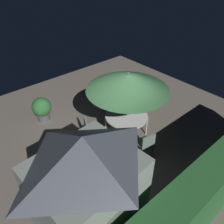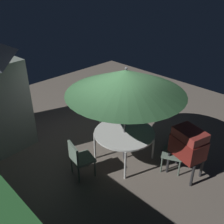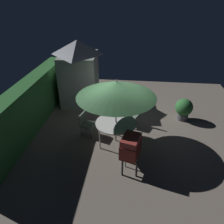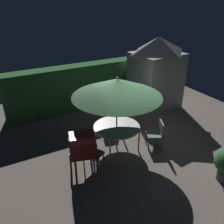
% 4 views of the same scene
% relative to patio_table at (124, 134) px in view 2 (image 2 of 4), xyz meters
% --- Properties ---
extents(ground_plane, '(11.00, 11.00, 0.00)m').
position_rel_patio_table_xyz_m(ground_plane, '(0.58, -0.09, -0.73)').
color(ground_plane, '#6B6056').
extents(patio_table, '(1.45, 1.45, 0.79)m').
position_rel_patio_table_xyz_m(patio_table, '(0.00, 0.00, 0.00)').
color(patio_table, white).
rests_on(patio_table, ground).
extents(patio_umbrella, '(2.66, 2.66, 2.40)m').
position_rel_patio_table_xyz_m(patio_umbrella, '(0.00, 0.00, 1.34)').
color(patio_umbrella, '#4C4C51').
rests_on(patio_umbrella, ground).
extents(bbq_grill, '(0.80, 0.66, 1.20)m').
position_rel_patio_table_xyz_m(bbq_grill, '(-1.37, -0.56, 0.11)').
color(bbq_grill, maroon).
rests_on(bbq_grill, ground).
extents(chair_near_shed, '(0.62, 0.62, 0.90)m').
position_rel_patio_table_xyz_m(chair_near_shed, '(-1.12, -0.56, -0.21)').
color(chair_near_shed, slate).
rests_on(chair_near_shed, ground).
extents(chair_far_side, '(0.62, 0.62, 0.90)m').
position_rel_patio_table_xyz_m(chair_far_side, '(1.16, -0.57, -0.21)').
color(chair_far_side, slate).
rests_on(chair_far_side, ground).
extents(chair_toward_hedge, '(0.56, 0.56, 0.90)m').
position_rel_patio_table_xyz_m(chair_toward_hedge, '(0.28, 1.17, -0.21)').
color(chair_toward_hedge, slate).
rests_on(chair_toward_hedge, ground).
extents(potted_plant_by_shed, '(0.72, 0.72, 0.94)m').
position_rel_patio_table_xyz_m(potted_plant_by_shed, '(1.83, -2.69, -0.21)').
color(potted_plant_by_shed, '#4C4C51').
rests_on(potted_plant_by_shed, ground).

